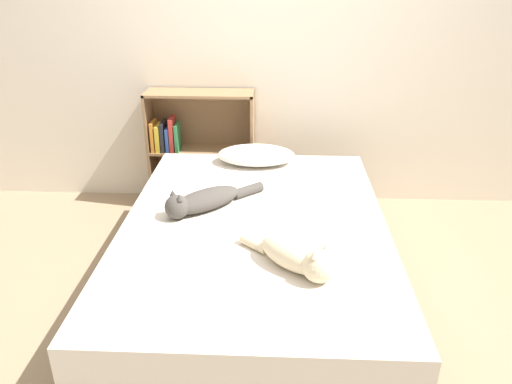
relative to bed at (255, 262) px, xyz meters
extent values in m
plane|color=#997F60|center=(0.00, 0.00, -0.25)|extent=(8.00, 8.00, 0.00)
cube|color=silver|center=(0.00, 1.41, 1.00)|extent=(8.00, 0.06, 2.50)
cube|color=brown|center=(0.00, 0.00, -0.10)|extent=(1.44, 2.07, 0.30)
cube|color=beige|center=(0.00, 0.00, 0.16)|extent=(1.40, 2.00, 0.20)
ellipsoid|color=white|center=(-0.03, 0.84, 0.32)|extent=(0.53, 0.32, 0.12)
ellipsoid|color=beige|center=(0.19, -0.43, 0.32)|extent=(0.36, 0.34, 0.13)
sphere|color=beige|center=(0.30, -0.53, 0.33)|extent=(0.15, 0.15, 0.15)
cone|color=beige|center=(0.33, -0.50, 0.41)|extent=(0.04, 0.04, 0.03)
cone|color=beige|center=(0.28, -0.56, 0.41)|extent=(0.04, 0.04, 0.03)
cylinder|color=beige|center=(0.01, -0.28, 0.28)|extent=(0.15, 0.14, 0.05)
ellipsoid|color=#47423D|center=(-0.28, 0.14, 0.31)|extent=(0.44, 0.41, 0.11)
sphere|color=#47423D|center=(-0.42, 0.02, 0.32)|extent=(0.13, 0.13, 0.13)
cone|color=#47423D|center=(-0.39, -0.01, 0.39)|extent=(0.04, 0.04, 0.03)
cone|color=#47423D|center=(-0.44, 0.05, 0.39)|extent=(0.04, 0.04, 0.03)
cylinder|color=#47423D|center=(-0.06, 0.33, 0.29)|extent=(0.19, 0.17, 0.06)
cube|color=#8E6B47|center=(-0.86, 1.24, 0.20)|extent=(0.02, 0.26, 0.90)
cube|color=#8E6B47|center=(-0.08, 1.24, 0.20)|extent=(0.02, 0.26, 0.90)
cube|color=#8E6B47|center=(-0.47, 1.24, -0.24)|extent=(0.80, 0.26, 0.02)
cube|color=#8E6B47|center=(-0.47, 1.24, 0.64)|extent=(0.80, 0.26, 0.02)
cube|color=#8E6B47|center=(-0.47, 1.24, 0.20)|extent=(0.76, 0.26, 0.02)
cube|color=#8E6B47|center=(-0.47, 1.36, 0.20)|extent=(0.80, 0.02, 0.90)
cube|color=orange|center=(-0.82, 1.20, 0.32)|extent=(0.02, 0.16, 0.22)
cube|color=gold|center=(-0.78, 1.20, 0.31)|extent=(0.03, 0.16, 0.20)
cube|color=#232328|center=(-0.74, 1.20, 0.32)|extent=(0.03, 0.16, 0.22)
cube|color=#2D519E|center=(-0.71, 1.20, 0.30)|extent=(0.02, 0.16, 0.18)
cube|color=#B7332D|center=(-0.67, 1.20, 0.34)|extent=(0.03, 0.16, 0.26)
cube|color=#337F47|center=(-0.64, 1.20, 0.32)|extent=(0.02, 0.16, 0.21)
camera|label=1|loc=(0.11, -2.35, 1.52)|focal=35.00mm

